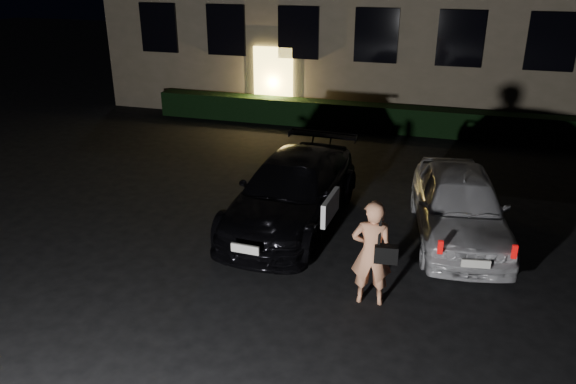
% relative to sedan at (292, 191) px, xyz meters
% --- Properties ---
extents(ground, '(80.00, 80.00, 0.00)m').
position_rel_sedan_xyz_m(ground, '(0.42, -2.90, -0.71)').
color(ground, black).
rests_on(ground, ground).
extents(hedge, '(15.00, 0.70, 0.85)m').
position_rel_sedan_xyz_m(hedge, '(0.42, 7.60, -0.28)').
color(hedge, black).
rests_on(hedge, ground).
extents(sedan, '(2.19, 5.05, 1.42)m').
position_rel_sedan_xyz_m(sedan, '(0.00, 0.00, 0.00)').
color(sedan, black).
rests_on(sedan, ground).
extents(hatch, '(2.33, 4.42, 1.43)m').
position_rel_sedan_xyz_m(hatch, '(3.39, 0.28, 0.01)').
color(hatch, silver).
rests_on(hatch, ground).
extents(man, '(0.79, 0.51, 1.81)m').
position_rel_sedan_xyz_m(man, '(2.08, -2.56, 0.20)').
color(man, tan).
rests_on(man, ground).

